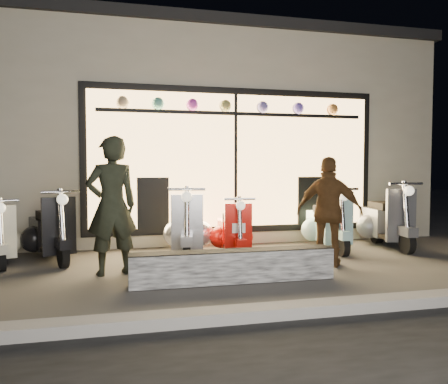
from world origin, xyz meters
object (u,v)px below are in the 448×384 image
at_px(woman, 329,212).
at_px(graffiti_barrier, 233,266).
at_px(scooter_red, 233,232).
at_px(man, 112,206).
at_px(scooter_silver, 188,228).

bearing_deg(woman, graffiti_barrier, 50.95).
bearing_deg(graffiti_barrier, scooter_red, 75.86).
xyz_separation_m(graffiti_barrier, woman, (1.56, 0.56, 0.59)).
xyz_separation_m(scooter_red, man, (-1.88, -0.91, 0.54)).
bearing_deg(woman, man, 27.41).
bearing_deg(scooter_silver, woman, -25.94).
height_order(scooter_red, woman, woman).
relative_size(man, woman, 1.16).
relative_size(graffiti_barrier, scooter_red, 1.94).
height_order(graffiti_barrier, scooter_silver, scooter_silver).
relative_size(scooter_red, woman, 0.83).
xyz_separation_m(graffiti_barrier, scooter_silver, (-0.28, 1.89, 0.23)).
bearing_deg(graffiti_barrier, scooter_silver, 98.43).
bearing_deg(scooter_silver, man, -126.59).
height_order(man, woman, man).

